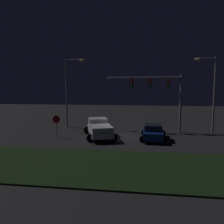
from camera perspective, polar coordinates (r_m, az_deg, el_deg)
The scene contains 8 objects.
ground_plane at distance 23.00m, azimuth 1.98°, elevation -6.26°, with size 80.00×80.00×0.00m, color black.
grass_median at distance 14.51m, azimuth -1.74°, elevation -13.64°, with size 26.80×6.76×0.10m, color black.
pickup_truck at distance 22.51m, azimuth -3.32°, elevation -3.95°, with size 4.00×5.76×1.80m.
car_sedan at distance 21.83m, azimuth 10.55°, elevation -5.07°, with size 2.64×4.49×1.51m.
traffic_signal_gantry at distance 25.30m, azimuth 11.81°, elevation 5.94°, with size 8.32×0.56×6.50m.
street_lamp_left at distance 28.14m, azimuth -10.73°, elevation 6.86°, with size 2.52×0.44×8.53m.
street_lamp_right at distance 26.37m, azimuth 23.93°, elevation 6.13°, with size 2.33×0.44×8.27m.
stop_sign at distance 22.81m, azimuth -14.08°, elevation -2.56°, with size 0.76×0.08×2.23m.
Camera 1 is at (2.29, -22.33, 5.00)m, focal length 35.63 mm.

